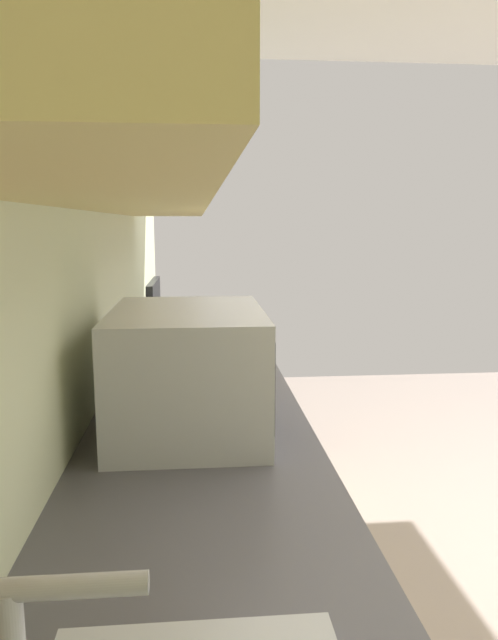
% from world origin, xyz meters
% --- Properties ---
extents(wall_back, '(4.38, 0.12, 2.56)m').
position_xyz_m(wall_back, '(0.00, 1.70, 1.28)').
color(wall_back, beige).
rests_on(wall_back, ground_plane).
extents(counter_run, '(3.53, 0.61, 0.93)m').
position_xyz_m(counter_run, '(-0.36, 1.35, 0.46)').
color(counter_run, '#ECDD7E').
rests_on(counter_run, ground_plane).
extents(upper_cabinets, '(2.61, 0.32, 0.73)m').
position_xyz_m(upper_cabinets, '(-0.36, 1.48, 1.87)').
color(upper_cabinets, '#F1D681').
extents(oven_range, '(0.68, 0.68, 1.11)m').
position_xyz_m(oven_range, '(1.74, 1.31, 0.48)').
color(oven_range, black).
rests_on(oven_range, ground_plane).
extents(microwave, '(0.53, 0.40, 0.32)m').
position_xyz_m(microwave, '(-0.41, 1.37, 1.09)').
color(microwave, '#B7BABF').
rests_on(microwave, counter_run).
extents(bowl, '(0.18, 0.18, 0.06)m').
position_xyz_m(bowl, '(0.26, 1.27, 0.96)').
color(bowl, '#D84C47').
rests_on(bowl, counter_run).
extents(kettle, '(0.19, 0.14, 0.19)m').
position_xyz_m(kettle, '(0.54, 1.27, 1.01)').
color(kettle, black).
rests_on(kettle, counter_run).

